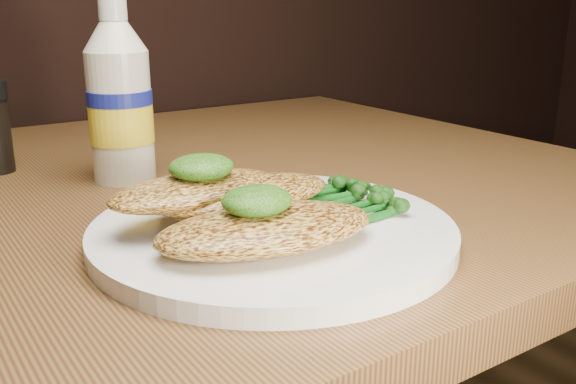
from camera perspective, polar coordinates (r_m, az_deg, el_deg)
plate at (r=0.52m, az=-1.35°, el=-3.57°), size 0.30×0.30×0.02m
chicken_front at (r=0.47m, az=-1.93°, el=-3.31°), size 0.18×0.12×0.03m
chicken_mid at (r=0.52m, az=-3.89°, el=-0.21°), size 0.16×0.08×0.02m
chicken_back at (r=0.51m, az=-8.37°, el=0.19°), size 0.15×0.08×0.02m
pesto_front at (r=0.46m, az=-2.81°, el=-0.77°), size 0.07×0.06×0.02m
pesto_back at (r=0.51m, az=-7.78°, el=2.23°), size 0.05×0.05×0.02m
broccolini_bundle at (r=0.54m, az=2.69°, el=-0.65°), size 0.18×0.16×0.02m
mayo_bottle at (r=0.70m, az=-14.92°, el=8.72°), size 0.07×0.07×0.19m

